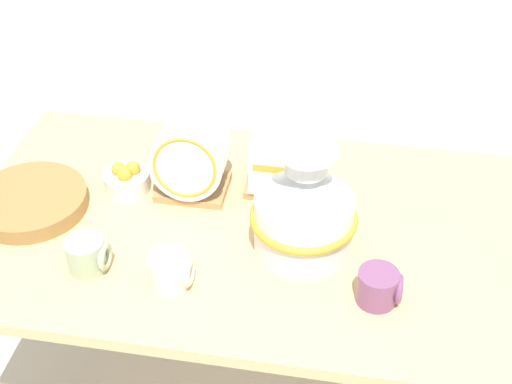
{
  "coord_description": "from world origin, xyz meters",
  "views": [
    {
      "loc": [
        0.24,
        -1.39,
        1.98
      ],
      "look_at": [
        0.0,
        0.0,
        0.86
      ],
      "focal_mm": 50.0,
      "sensor_mm": 36.0,
      "label": 1
    }
  ],
  "objects": [
    {
      "name": "mug_sage_glaze",
      "position": [
        -0.37,
        -0.23,
        0.79
      ],
      "size": [
        0.1,
        0.1,
        0.09
      ],
      "color": "#9EB28E",
      "rests_on": "display_table"
    },
    {
      "name": "dish_rack_round_plates",
      "position": [
        -0.2,
        0.11,
        0.84
      ],
      "size": [
        0.2,
        0.17,
        0.22
      ],
      "color": "tan",
      "rests_on": "display_table"
    },
    {
      "name": "mug_cream_glaze",
      "position": [
        -0.16,
        -0.24,
        0.79
      ],
      "size": [
        0.1,
        0.1,
        0.09
      ],
      "color": "silver",
      "rests_on": "display_table"
    },
    {
      "name": "ceramic_vase",
      "position": [
        0.13,
        -0.06,
        0.87
      ],
      "size": [
        0.27,
        0.27,
        0.31
      ],
      "color": "silver",
      "rests_on": "display_table"
    },
    {
      "name": "display_table",
      "position": [
        0.0,
        0.0,
        0.67
      ],
      "size": [
        1.55,
        0.88,
        0.75
      ],
      "color": "tan",
      "rests_on": "ground_plane"
    },
    {
      "name": "fruit_bowl",
      "position": [
        -0.38,
        0.09,
        0.78
      ],
      "size": [
        0.13,
        0.13,
        0.09
      ],
      "color": "silver",
      "rests_on": "display_table"
    },
    {
      "name": "wicker_charger_stack",
      "position": [
        -0.61,
        -0.03,
        0.77
      ],
      "size": [
        0.3,
        0.3,
        0.04
      ],
      "color": "olive",
      "rests_on": "display_table"
    },
    {
      "name": "dish_rack_square_plates",
      "position": [
        0.04,
        0.17,
        0.81
      ],
      "size": [
        0.19,
        0.17,
        0.19
      ],
      "color": "tan",
      "rests_on": "display_table"
    },
    {
      "name": "mug_plum_glaze",
      "position": [
        0.33,
        -0.21,
        0.79
      ],
      "size": [
        0.1,
        0.1,
        0.09
      ],
      "color": "#7A4770",
      "rests_on": "display_table"
    }
  ]
}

